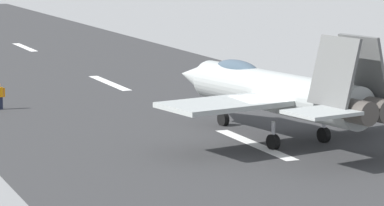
% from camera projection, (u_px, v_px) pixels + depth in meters
% --- Properties ---
extents(ground_plane, '(400.00, 400.00, 0.00)m').
position_uv_depth(ground_plane, '(262.00, 148.00, 48.03)').
color(ground_plane, gray).
extents(runway_strip, '(240.00, 26.00, 0.02)m').
position_uv_depth(runway_strip, '(262.00, 148.00, 48.01)').
color(runway_strip, '#343435').
rests_on(runway_strip, ground).
extents(fighter_jet, '(16.86, 14.12, 5.70)m').
position_uv_depth(fighter_jet, '(275.00, 91.00, 49.62)').
color(fighter_jet, '#A4AAA8').
rests_on(fighter_jet, ground).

